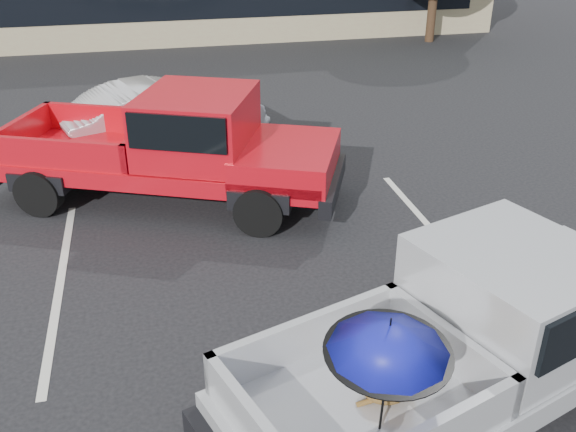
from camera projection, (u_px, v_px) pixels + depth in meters
The scene contains 6 objects.
ground at pixel (290, 338), 8.25m from camera, with size 90.00×90.00×0.00m, color black.
stripe_left at pixel (60, 282), 9.39m from camera, with size 0.12×5.00×0.01m, color silver.
stripe_right at pixel (440, 238), 10.57m from camera, with size 0.12×5.00×0.01m, color silver.
silver_pickup at pixel (492, 325), 6.77m from camera, with size 6.02×3.72×2.06m.
red_pickup at pixel (189, 144), 11.33m from camera, with size 6.55×4.43×2.05m.
silver_sedan at pixel (163, 116), 13.89m from camera, with size 1.55×4.46×1.47m, color #B8B9BF.
Camera 1 is at (-1.49, -6.44, 5.19)m, focal length 40.00 mm.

